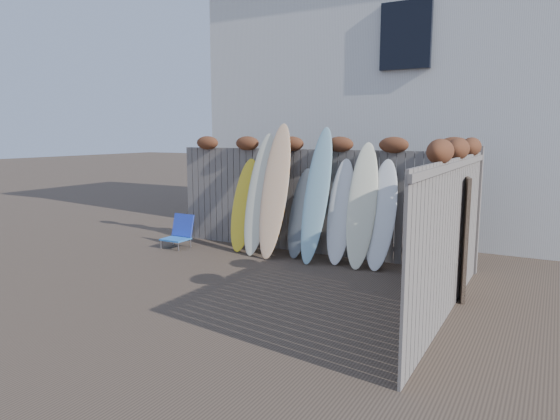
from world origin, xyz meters
The scene contains 15 objects.
ground centered at (0.00, 0.00, 0.00)m, with size 80.00×80.00×0.00m, color #493A2D.
back_fence centered at (0.06, 2.39, 1.18)m, with size 6.05×0.28×2.24m.
right_fence centered at (2.99, 0.25, 1.14)m, with size 0.28×4.40×2.24m.
house centered at (0.50, 6.50, 3.20)m, with size 8.50×5.50×6.33m.
beach_chair centered at (-2.54, 1.55, 0.31)m, with size 0.49×0.53×0.66m.
wooden_crate centered at (2.72, 0.72, 0.30)m, with size 0.51×0.43×0.60m, color #4C4239.
lattice_panel centered at (2.95, 1.26, 0.86)m, with size 0.05×1.14×1.71m, color #3C3224.
surfboard_0 centered at (-1.24, 1.99, 0.91)m, with size 0.53×0.07×1.88m, color yellow.
surfboard_1 centered at (-0.85, 1.93, 1.15)m, with size 0.53×0.07×2.40m, color beige.
surfboard_2 centered at (-0.50, 1.89, 1.25)m, with size 0.53×0.07×2.60m, color #EAA779.
surfboard_3 centered at (-0.03, 2.05, 0.83)m, with size 0.46×0.07×1.72m, color #565C5F.
surfboard_4 centered at (0.36, 1.90, 1.21)m, with size 0.47×0.07×2.52m, color #8CBBC7.
surfboard_5 centered at (0.78, 2.02, 0.93)m, with size 0.46×0.07×1.93m, color white.
surfboard_6 centered at (1.20, 1.96, 1.08)m, with size 0.51×0.07×2.24m, color #FBF6CB.
surfboard_7 centered at (1.54, 1.99, 0.93)m, with size 0.50×0.07×1.94m, color white.
Camera 1 is at (4.10, -6.16, 2.30)m, focal length 32.00 mm.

